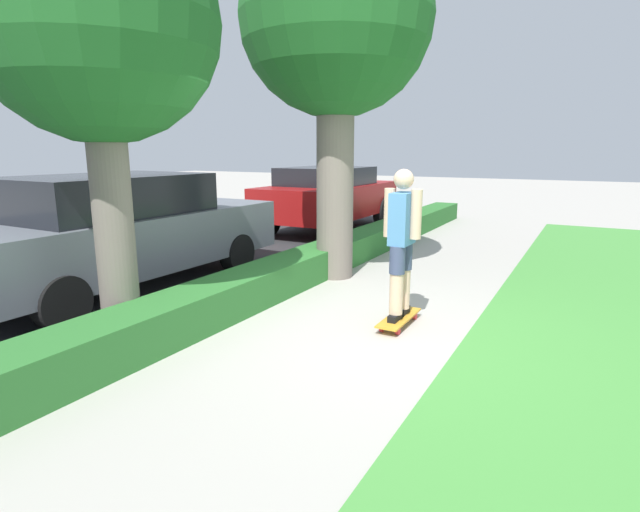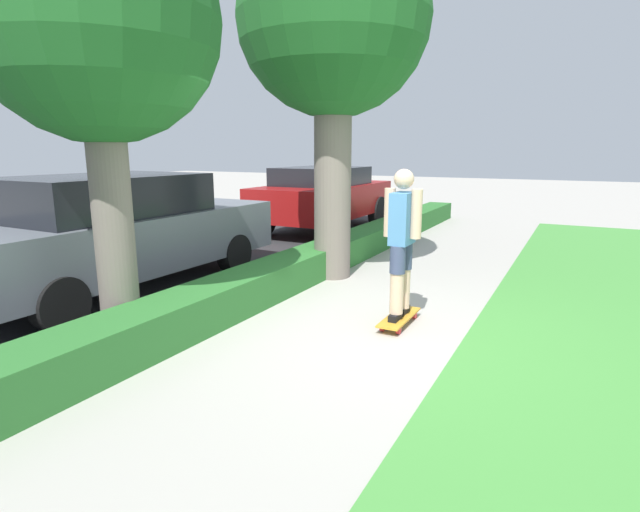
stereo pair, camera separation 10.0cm
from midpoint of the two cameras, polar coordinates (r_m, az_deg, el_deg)
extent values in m
plane|color=#ADA89E|center=(5.39, 4.52, -8.39)|extent=(60.00, 60.00, 0.00)
cube|color=#2D2D30|center=(7.96, -24.48, -2.68)|extent=(18.58, 5.00, 0.01)
cube|color=#2D702D|center=(6.10, -9.40, -3.96)|extent=(18.58, 0.60, 0.43)
cube|color=gold|center=(5.55, 8.52, -6.93)|extent=(0.81, 0.24, 0.02)
cylinder|color=red|center=(5.79, 10.27, -6.69)|extent=(0.08, 0.04, 0.08)
cylinder|color=red|center=(5.84, 8.58, -6.46)|extent=(0.08, 0.04, 0.08)
cylinder|color=red|center=(5.29, 8.42, -8.44)|extent=(0.08, 0.04, 0.08)
cylinder|color=red|center=(5.35, 6.59, -8.16)|extent=(0.08, 0.04, 0.08)
cube|color=black|center=(5.44, 8.14, -6.83)|extent=(0.26, 0.09, 0.07)
cylinder|color=beige|center=(5.32, 8.27, -2.72)|extent=(0.14, 0.14, 0.74)
cylinder|color=#3D4766|center=(5.27, 8.34, -0.40)|extent=(0.17, 0.17, 0.29)
cube|color=black|center=(5.64, 8.92, -6.16)|extent=(0.26, 0.09, 0.07)
cylinder|color=beige|center=(5.53, 9.05, -2.19)|extent=(0.14, 0.14, 0.74)
cylinder|color=#3D4766|center=(5.48, 9.13, 0.05)|extent=(0.17, 0.17, 0.29)
cube|color=#4C84B7|center=(5.30, 8.89, 4.27)|extent=(0.35, 0.19, 0.54)
cylinder|color=beige|center=(5.25, 10.42, 4.74)|extent=(0.12, 0.12, 0.51)
cylinder|color=beige|center=(5.34, 7.42, 4.96)|extent=(0.12, 0.12, 0.51)
sphere|color=beige|center=(5.26, 9.03, 8.68)|extent=(0.21, 0.21, 0.21)
cylinder|color=#70665B|center=(5.25, -23.09, 3.80)|extent=(0.38, 0.38, 2.43)
sphere|color=#1E5B23|center=(5.34, -24.85, 23.61)|extent=(2.25, 2.25, 2.25)
cylinder|color=#70665B|center=(7.36, 1.05, 8.78)|extent=(0.54, 0.54, 2.92)
sphere|color=#1E5B23|center=(7.56, 1.12, 25.63)|extent=(2.68, 2.68, 2.68)
cube|color=slate|center=(7.37, -22.69, 1.65)|extent=(4.79, 1.92, 0.73)
cube|color=black|center=(7.20, -23.97, 6.36)|extent=(2.49, 1.68, 0.52)
cylinder|color=black|center=(7.88, -10.12, 0.31)|extent=(0.60, 0.23, 0.60)
cylinder|color=black|center=(9.03, -18.85, 1.34)|extent=(0.60, 0.23, 0.60)
cylinder|color=black|center=(5.91, -28.01, -4.91)|extent=(0.60, 0.23, 0.60)
cube|color=maroon|center=(11.84, 0.21, 6.46)|extent=(4.06, 1.92, 0.71)
cube|color=black|center=(11.69, -0.07, 9.13)|extent=(2.12, 1.68, 0.40)
cylinder|color=black|center=(12.65, 6.35, 5.12)|extent=(0.73, 0.23, 0.73)
cylinder|color=black|center=(13.38, -0.60, 5.57)|extent=(0.73, 0.23, 0.73)
cylinder|color=black|center=(10.38, 1.24, 3.68)|extent=(0.73, 0.23, 0.73)
cylinder|color=black|center=(11.26, -6.69, 4.26)|extent=(0.73, 0.23, 0.73)
camera|label=1|loc=(0.05, 89.48, 0.11)|focal=28.00mm
camera|label=2|loc=(0.05, -90.52, -0.11)|focal=28.00mm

